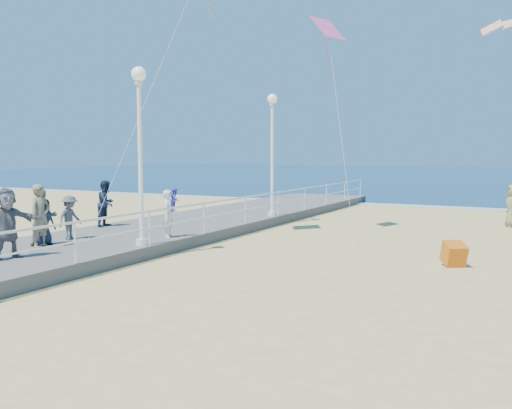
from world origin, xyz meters
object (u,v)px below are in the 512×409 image
at_px(spectator_2, 70,217).
at_px(spectator_5, 7,223).
at_px(toddler_held, 175,200).
at_px(spectator_1, 43,217).
at_px(spectator_4, 44,222).
at_px(woman_holding_toddler, 169,214).
at_px(spectator_7, 106,203).
at_px(box_kite, 454,256).
at_px(spectator_6, 40,216).
at_px(lamp_post_far, 272,142).
at_px(lamp_post_mid, 140,137).

distance_m(spectator_2, spectator_5, 3.37).
height_order(toddler_held, spectator_5, spectator_5).
relative_size(spectator_1, spectator_5, 0.90).
bearing_deg(spectator_4, woman_holding_toddler, -29.46).
bearing_deg(spectator_7, toddler_held, -116.23).
bearing_deg(spectator_1, box_kite, -37.54).
bearing_deg(spectator_6, lamp_post_far, -17.23).
bearing_deg(spectator_5, toddler_held, -0.42).
distance_m(lamp_post_mid, toddler_held, 2.76).
distance_m(spectator_5, spectator_7, 6.63).
distance_m(lamp_post_far, spectator_1, 10.95).
bearing_deg(woman_holding_toddler, lamp_post_far, -16.74).
relative_size(lamp_post_far, spectator_6, 2.84).
bearing_deg(woman_holding_toddler, spectator_2, 110.54).
bearing_deg(toddler_held, spectator_1, 126.59).
bearing_deg(spectator_1, spectator_6, -110.78).
height_order(toddler_held, spectator_7, spectator_7).
xyz_separation_m(woman_holding_toddler, toddler_held, (0.15, 0.15, 0.45)).
height_order(lamp_post_mid, lamp_post_far, same).
bearing_deg(spectator_1, woman_holding_toddler, -7.22).
relative_size(lamp_post_far, box_kite, 8.87).
bearing_deg(toddler_held, spectator_5, 146.88).
bearing_deg(spectator_5, lamp_post_far, 9.53).
relative_size(lamp_post_mid, spectator_2, 3.75).
bearing_deg(spectator_7, woman_holding_toddler, -118.87).
bearing_deg(toddler_held, spectator_6, 132.23).
height_order(woman_holding_toddler, box_kite, woman_holding_toddler).
bearing_deg(lamp_post_far, spectator_5, -98.35).
bearing_deg(woman_holding_toddler, spectator_1, 126.94).
height_order(spectator_6, spectator_7, spectator_6).
xyz_separation_m(lamp_post_far, spectator_7, (-4.04, -6.07, -2.39)).
distance_m(lamp_post_mid, spectator_1, 3.83).
xyz_separation_m(spectator_2, spectator_5, (1.02, -3.20, 0.24)).
distance_m(spectator_5, spectator_6, 1.74).
bearing_deg(toddler_held, lamp_post_mid, 168.05).
relative_size(spectator_5, spectator_7, 1.09).
xyz_separation_m(spectator_2, spectator_6, (0.43, -1.57, 0.23)).
bearing_deg(toddler_held, woman_holding_toddler, 120.17).
bearing_deg(spectator_6, spectator_2, 10.73).
height_order(spectator_4, box_kite, spectator_4).
bearing_deg(spectator_4, lamp_post_mid, -54.50).
height_order(spectator_5, spectator_7, spectator_5).
height_order(lamp_post_mid, woman_holding_toddler, lamp_post_mid).
height_order(lamp_post_far, spectator_7, lamp_post_far).
xyz_separation_m(toddler_held, spectator_6, (-2.30, -3.55, -0.30)).
xyz_separation_m(spectator_4, spectator_7, (-1.38, 4.26, 0.15)).
bearing_deg(spectator_6, spectator_1, 33.59).
height_order(lamp_post_far, spectator_2, lamp_post_far).
bearing_deg(toddler_held, lamp_post_far, -15.58).
height_order(lamp_post_mid, toddler_held, lamp_post_mid).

